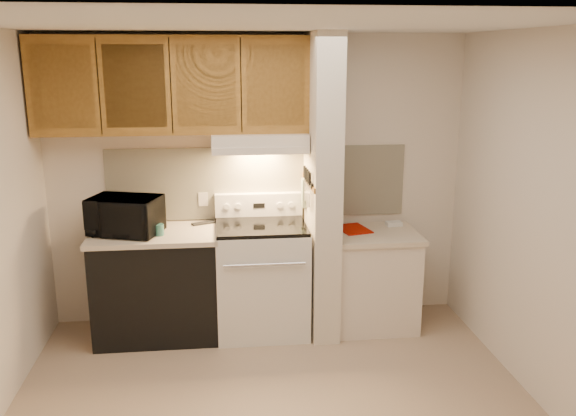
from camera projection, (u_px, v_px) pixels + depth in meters
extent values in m
plane|color=tan|center=(274.00, 402.00, 4.19)|extent=(3.60, 3.60, 0.00)
plane|color=white|center=(272.00, 24.00, 3.57)|extent=(3.60, 3.60, 0.00)
cube|color=beige|center=(258.00, 181.00, 5.33)|extent=(3.60, 2.50, 0.02)
cube|color=beige|center=(541.00, 220.00, 4.08)|extent=(0.02, 3.00, 2.50)
cube|color=white|center=(258.00, 183.00, 5.32)|extent=(2.60, 0.02, 0.63)
cube|color=silver|center=(262.00, 280.00, 5.19)|extent=(0.76, 0.65, 0.92)
cube|color=black|center=(264.00, 289.00, 4.88)|extent=(0.50, 0.01, 0.30)
cylinder|color=silver|center=(265.00, 265.00, 4.78)|extent=(0.65, 0.02, 0.02)
cube|color=black|center=(261.00, 226.00, 5.07)|extent=(0.74, 0.64, 0.03)
cube|color=silver|center=(259.00, 204.00, 5.32)|extent=(0.76, 0.08, 0.20)
cube|color=black|center=(259.00, 206.00, 5.28)|extent=(0.10, 0.01, 0.04)
cylinder|color=silver|center=(227.00, 207.00, 5.24)|extent=(0.05, 0.02, 0.05)
cylinder|color=silver|center=(238.00, 206.00, 5.26)|extent=(0.05, 0.02, 0.05)
cylinder|color=silver|center=(280.00, 205.00, 5.29)|extent=(0.05, 0.02, 0.05)
cylinder|color=silver|center=(291.00, 205.00, 5.31)|extent=(0.05, 0.02, 0.05)
cube|color=black|center=(157.00, 286.00, 5.11)|extent=(1.00, 0.63, 0.87)
cube|color=beige|center=(154.00, 234.00, 5.00)|extent=(1.04, 0.67, 0.04)
cube|color=black|center=(204.00, 223.00, 5.23)|extent=(0.21, 0.14, 0.01)
cylinder|color=#2F6659|center=(159.00, 230.00, 4.89)|extent=(0.10, 0.10, 0.09)
cube|color=beige|center=(203.00, 199.00, 5.29)|extent=(0.08, 0.01, 0.12)
imported|color=black|center=(125.00, 216.00, 4.91)|extent=(0.63, 0.52, 0.30)
cube|color=beige|center=(322.00, 188.00, 5.05)|extent=(0.22, 0.70, 2.50)
cube|color=olive|center=(308.00, 182.00, 5.02)|extent=(0.01, 0.70, 0.04)
cube|color=black|center=(309.00, 181.00, 4.97)|extent=(0.02, 0.42, 0.04)
cube|color=silver|center=(310.00, 197.00, 4.85)|extent=(0.01, 0.03, 0.16)
cylinder|color=black|center=(310.00, 179.00, 4.80)|extent=(0.02, 0.02, 0.10)
cube|color=silver|center=(308.00, 196.00, 4.92)|extent=(0.01, 0.04, 0.18)
cylinder|color=black|center=(309.00, 177.00, 4.86)|extent=(0.02, 0.02, 0.10)
cube|color=silver|center=(307.00, 196.00, 4.99)|extent=(0.01, 0.04, 0.20)
cylinder|color=black|center=(307.00, 175.00, 4.94)|extent=(0.02, 0.02, 0.10)
cube|color=silver|center=(306.00, 191.00, 5.05)|extent=(0.01, 0.04, 0.16)
cylinder|color=black|center=(306.00, 173.00, 5.02)|extent=(0.02, 0.02, 0.10)
cube|color=silver|center=(304.00, 190.00, 5.14)|extent=(0.01, 0.04, 0.18)
cylinder|color=black|center=(305.00, 172.00, 5.10)|extent=(0.02, 0.02, 0.10)
cube|color=gray|center=(304.00, 193.00, 5.21)|extent=(0.03, 0.10, 0.24)
cube|color=beige|center=(373.00, 281.00, 5.30)|extent=(0.70, 0.60, 0.81)
cube|color=beige|center=(375.00, 234.00, 5.20)|extent=(0.74, 0.64, 0.04)
cube|color=#9C1002|center=(353.00, 229.00, 5.27)|extent=(0.30, 0.37, 0.01)
cube|color=white|center=(394.00, 224.00, 5.39)|extent=(0.14, 0.10, 0.04)
cube|color=beige|center=(259.00, 142.00, 5.02)|extent=(0.78, 0.44, 0.15)
cube|color=beige|center=(261.00, 151.00, 4.83)|extent=(0.78, 0.04, 0.06)
cube|color=olive|center=(172.00, 85.00, 4.88)|extent=(2.18, 0.33, 0.77)
cube|color=olive|center=(62.00, 87.00, 4.63)|extent=(0.46, 0.01, 0.63)
cube|color=black|center=(99.00, 87.00, 4.66)|extent=(0.01, 0.01, 0.73)
cube|color=olive|center=(135.00, 86.00, 4.69)|extent=(0.46, 0.01, 0.63)
cube|color=black|center=(171.00, 86.00, 4.72)|extent=(0.01, 0.01, 0.73)
cube|color=olive|center=(206.00, 86.00, 4.75)|extent=(0.46, 0.01, 0.63)
cube|color=black|center=(241.00, 86.00, 4.78)|extent=(0.01, 0.01, 0.73)
cube|color=olive|center=(276.00, 85.00, 4.81)|extent=(0.46, 0.01, 0.63)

